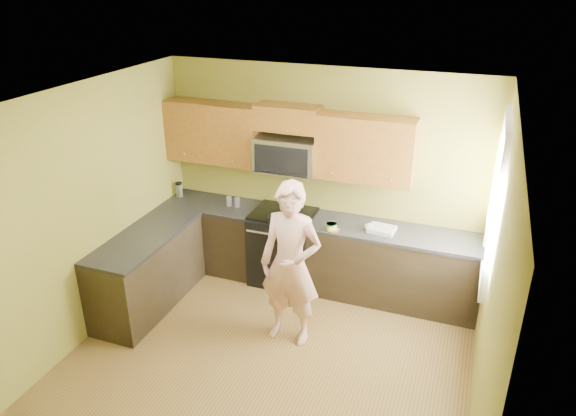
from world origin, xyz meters
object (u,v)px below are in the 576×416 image
at_px(travel_mug, 180,196).
at_px(stove, 283,246).
at_px(butter_tub, 331,229).
at_px(frying_pan, 279,221).
at_px(woman, 291,265).
at_px(microwave, 287,171).

bearing_deg(travel_mug, stove, -2.48).
bearing_deg(butter_tub, frying_pan, -173.46).
bearing_deg(frying_pan, woman, -67.08).
xyz_separation_m(woman, travel_mug, (-1.99, 1.15, 0.02)).
relative_size(stove, butter_tub, 7.32).
bearing_deg(woman, stove, 116.65).
bearing_deg(travel_mug, microwave, 2.30).
distance_m(stove, frying_pan, 0.54).
relative_size(microwave, woman, 0.42).
bearing_deg(travel_mug, butter_tub, -6.52).
bearing_deg(frying_pan, butter_tub, 0.88).
height_order(microwave, frying_pan, microwave).
bearing_deg(microwave, stove, -90.00).
distance_m(stove, travel_mug, 1.57).
bearing_deg(woman, butter_tub, 81.32).
height_order(butter_tub, travel_mug, travel_mug).
bearing_deg(butter_tub, microwave, 155.23).
distance_m(microwave, butter_tub, 0.91).
bearing_deg(frying_pan, microwave, 90.19).
xyz_separation_m(frying_pan, butter_tub, (0.63, 0.07, -0.03)).
distance_m(stove, microwave, 0.98).
relative_size(stove, travel_mug, 4.91).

